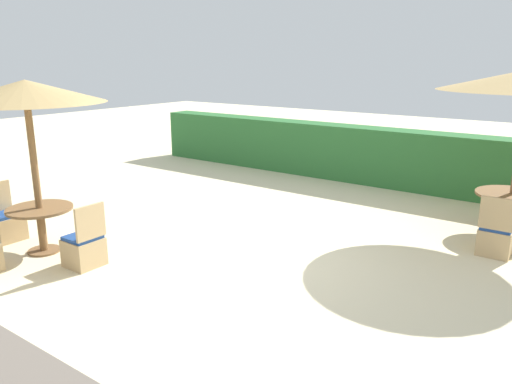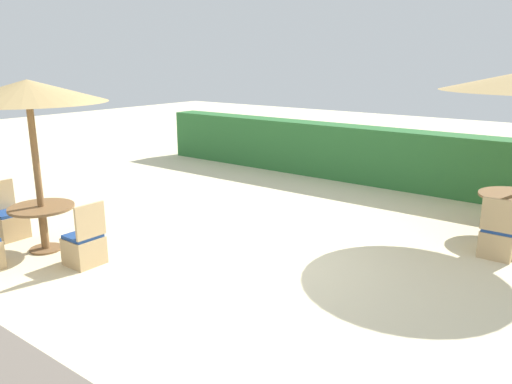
# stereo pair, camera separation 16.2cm
# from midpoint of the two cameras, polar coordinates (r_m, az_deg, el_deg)

# --- Properties ---
(ground_plane) EXTENTS (40.00, 40.00, 0.00)m
(ground_plane) POSITION_cam_midpoint_polar(r_m,az_deg,el_deg) (7.39, -2.20, -7.73)
(ground_plane) COLOR beige
(hedge_row) EXTENTS (13.00, 0.70, 1.30)m
(hedge_row) POSITION_cam_midpoint_polar(r_m,az_deg,el_deg) (11.89, 15.14, 3.83)
(hedge_row) COLOR #2D6B33
(hedge_row) RESTS_ON ground_plane
(patio_chair_back_right_south) EXTENTS (0.46, 0.46, 0.93)m
(patio_chair_back_right_south) POSITION_cam_midpoint_polar(r_m,az_deg,el_deg) (8.25, 26.41, -4.93)
(patio_chair_back_right_south) COLOR tan
(patio_chair_back_right_south) RESTS_ON ground_plane
(parasol_front_left) EXTENTS (2.21, 2.21, 2.57)m
(parasol_front_left) POSITION_cam_midpoint_polar(r_m,az_deg,el_deg) (7.88, -24.09, 10.38)
(parasol_front_left) COLOR brown
(parasol_front_left) RESTS_ON ground_plane
(round_table_front_left) EXTENTS (0.96, 0.96, 0.70)m
(round_table_front_left) POSITION_cam_midpoint_polar(r_m,az_deg,el_deg) (8.20, -22.71, -2.65)
(round_table_front_left) COLOR brown
(round_table_front_left) RESTS_ON ground_plane
(patio_chair_front_left_west) EXTENTS (0.46, 0.46, 0.93)m
(patio_chair_front_left_west) POSITION_cam_midpoint_polar(r_m,az_deg,el_deg) (9.07, -25.93, -3.14)
(patio_chair_front_left_west) COLOR tan
(patio_chair_front_left_west) RESTS_ON ground_plane
(patio_chair_front_left_east) EXTENTS (0.46, 0.46, 0.93)m
(patio_chair_front_left_east) POSITION_cam_midpoint_polar(r_m,az_deg,el_deg) (7.51, -18.41, -5.98)
(patio_chair_front_left_east) COLOR tan
(patio_chair_front_left_east) RESTS_ON ground_plane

